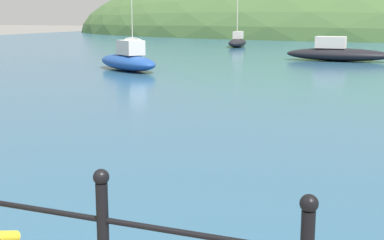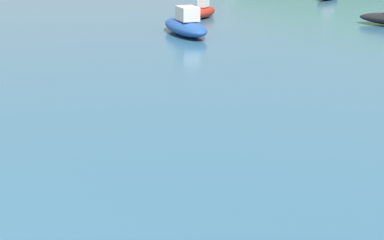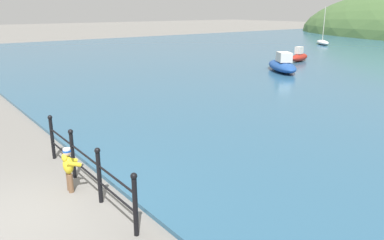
{
  "view_description": "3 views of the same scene",
  "coord_description": "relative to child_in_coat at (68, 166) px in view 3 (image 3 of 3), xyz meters",
  "views": [
    {
      "loc": [
        2.38,
        -1.71,
        2.3
      ],
      "look_at": [
        0.12,
        3.96,
        1.1
      ],
      "focal_mm": 50.0,
      "sensor_mm": 36.0,
      "label": 1
    },
    {
      "loc": [
        5.65,
        -0.96,
        4.01
      ],
      "look_at": [
        0.88,
        5.61,
        1.25
      ],
      "focal_mm": 50.0,
      "sensor_mm": 36.0,
      "label": 2
    },
    {
      "loc": [
        7.08,
        -1.23,
        3.86
      ],
      "look_at": [
        0.14,
        4.08,
        1.26
      ],
      "focal_mm": 35.0,
      "sensor_mm": 36.0,
      "label": 3
    }
  ],
  "objects": [
    {
      "name": "iron_railing",
      "position": [
        0.12,
        0.32,
        0.04
      ],
      "size": [
        4.61,
        0.12,
        1.21
      ],
      "color": "black",
      "rests_on": "ground"
    },
    {
      "name": "boat_red_dinghy",
      "position": [
        -9.84,
        20.95,
        -0.15
      ],
      "size": [
        1.31,
        2.47,
        1.09
      ],
      "color": "maroon",
      "rests_on": "water"
    },
    {
      "name": "child_in_coat",
      "position": [
        0.0,
        0.0,
        0.0
      ],
      "size": [
        0.4,
        0.39,
        1.0
      ],
      "color": "brown",
      "rests_on": "ground"
    },
    {
      "name": "boat_mid_harbor",
      "position": [
        -7.56,
        16.23,
        -0.11
      ],
      "size": [
        4.0,
        3.29,
        1.22
      ],
      "color": "#1E4793",
      "rests_on": "water"
    },
    {
      "name": "ground_plane",
      "position": [
        0.48,
        -1.18,
        -0.6
      ],
      "size": [
        200.0,
        200.0,
        0.0
      ],
      "primitive_type": "plane",
      "color": "slate"
    },
    {
      "name": "boat_twin_mast",
      "position": [
        -16.91,
        34.33,
        -0.24
      ],
      "size": [
        3.07,
        2.83,
        4.01
      ],
      "color": "silver",
      "rests_on": "water"
    }
  ]
}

